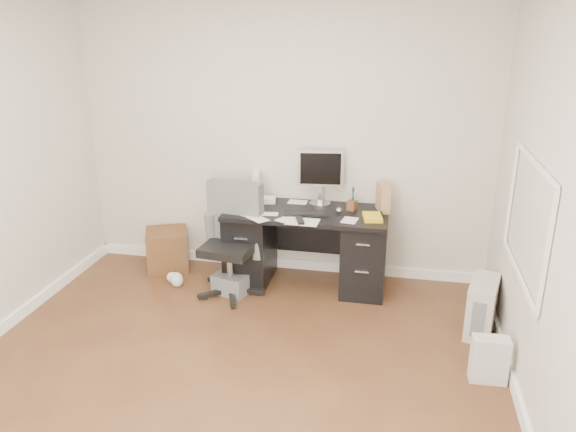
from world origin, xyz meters
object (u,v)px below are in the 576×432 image
office_chair (229,242)px  desk (306,246)px  pc_tower (482,307)px  keyboard (307,213)px  wicker_basket (167,249)px  lcd_monitor (320,177)px

office_chair → desk: bearing=34.3°
desk → pc_tower: bearing=-20.9°
desk → office_chair: (-0.66, -0.34, 0.12)m
office_chair → pc_tower: bearing=0.6°
keyboard → wicker_basket: size_ratio=1.02×
keyboard → pc_tower: size_ratio=0.90×
wicker_basket → office_chair: bearing=-28.4°
keyboard → office_chair: office_chair is taller
pc_tower → lcd_monitor: bearing=165.5°
keyboard → office_chair: size_ratio=0.40×
office_chair → pc_tower: size_ratio=2.29×
keyboard → desk: bearing=89.0°
wicker_basket → pc_tower: bearing=-12.9°
lcd_monitor → keyboard: size_ratio=1.32×
lcd_monitor → pc_tower: size_ratio=1.20×
lcd_monitor → office_chair: 1.05m
lcd_monitor → office_chair: lcd_monitor is taller
desk → wicker_basket: 1.48m
lcd_monitor → wicker_basket: bearing=177.6°
lcd_monitor → office_chair: bearing=-150.5°
desk → lcd_monitor: (0.09, 0.21, 0.62)m
desk → office_chair: 0.75m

